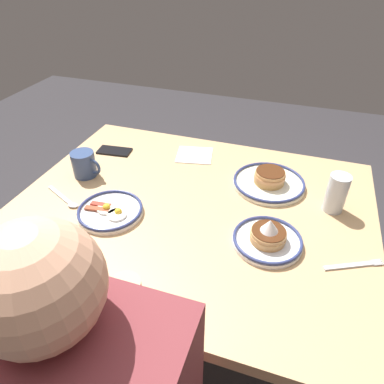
{
  "coord_description": "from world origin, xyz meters",
  "views": [
    {
      "loc": [
        -0.31,
        0.91,
        1.51
      ],
      "look_at": [
        0.01,
        -0.04,
        0.78
      ],
      "focal_mm": 32.66,
      "sensor_mm": 36.0,
      "label": 1
    }
  ],
  "objects_px": {
    "paper_napkin": "(194,155)",
    "plate_center_pancakes": "(268,238)",
    "plate_far_companion": "(110,211)",
    "fork_near": "(354,265)",
    "cell_phone": "(114,151)",
    "drinking_glass": "(336,195)",
    "tea_spoon": "(66,200)",
    "plate_near_main": "(269,181)",
    "coffee_mug": "(84,164)"
  },
  "relations": [
    {
      "from": "paper_napkin",
      "to": "plate_center_pancakes",
      "type": "bearing_deg",
      "value": 130.87
    },
    {
      "from": "plate_far_companion",
      "to": "paper_napkin",
      "type": "relative_size",
      "value": 1.48
    },
    {
      "from": "plate_far_companion",
      "to": "fork_near",
      "type": "height_order",
      "value": "plate_far_companion"
    },
    {
      "from": "plate_center_pancakes",
      "to": "cell_phone",
      "type": "height_order",
      "value": "plate_center_pancakes"
    },
    {
      "from": "cell_phone",
      "to": "paper_napkin",
      "type": "height_order",
      "value": "cell_phone"
    },
    {
      "from": "plate_center_pancakes",
      "to": "drinking_glass",
      "type": "xyz_separation_m",
      "value": [
        -0.19,
        -0.24,
        0.04
      ]
    },
    {
      "from": "plate_center_pancakes",
      "to": "cell_phone",
      "type": "distance_m",
      "value": 0.81
    },
    {
      "from": "paper_napkin",
      "to": "tea_spoon",
      "type": "xyz_separation_m",
      "value": [
        0.33,
        0.45,
        0.0
      ]
    },
    {
      "from": "plate_near_main",
      "to": "tea_spoon",
      "type": "distance_m",
      "value": 0.75
    },
    {
      "from": "paper_napkin",
      "to": "plate_far_companion",
      "type": "bearing_deg",
      "value": 72.37
    },
    {
      "from": "plate_far_companion",
      "to": "tea_spoon",
      "type": "height_order",
      "value": "plate_far_companion"
    },
    {
      "from": "cell_phone",
      "to": "paper_napkin",
      "type": "relative_size",
      "value": 0.96
    },
    {
      "from": "cell_phone",
      "to": "tea_spoon",
      "type": "xyz_separation_m",
      "value": [
        -0.01,
        0.37,
        0.0
      ]
    },
    {
      "from": "plate_center_pancakes",
      "to": "plate_far_companion",
      "type": "relative_size",
      "value": 0.97
    },
    {
      "from": "drinking_glass",
      "to": "tea_spoon",
      "type": "height_order",
      "value": "drinking_glass"
    },
    {
      "from": "plate_near_main",
      "to": "tea_spoon",
      "type": "xyz_separation_m",
      "value": [
        0.67,
        0.33,
        -0.02
      ]
    },
    {
      "from": "paper_napkin",
      "to": "tea_spoon",
      "type": "height_order",
      "value": "tea_spoon"
    },
    {
      "from": "plate_near_main",
      "to": "tea_spoon",
      "type": "height_order",
      "value": "plate_near_main"
    },
    {
      "from": "tea_spoon",
      "to": "plate_far_companion",
      "type": "bearing_deg",
      "value": 176.0
    },
    {
      "from": "plate_near_main",
      "to": "cell_phone",
      "type": "distance_m",
      "value": 0.68
    },
    {
      "from": "cell_phone",
      "to": "tea_spoon",
      "type": "height_order",
      "value": "tea_spoon"
    },
    {
      "from": "fork_near",
      "to": "paper_napkin",
      "type": "bearing_deg",
      "value": -35.62
    },
    {
      "from": "plate_far_companion",
      "to": "coffee_mug",
      "type": "bearing_deg",
      "value": -41.1
    },
    {
      "from": "plate_near_main",
      "to": "tea_spoon",
      "type": "relative_size",
      "value": 1.55
    },
    {
      "from": "plate_center_pancakes",
      "to": "coffee_mug",
      "type": "bearing_deg",
      "value": -11.95
    },
    {
      "from": "plate_center_pancakes",
      "to": "tea_spoon",
      "type": "height_order",
      "value": "plate_center_pancakes"
    },
    {
      "from": "coffee_mug",
      "to": "plate_near_main",
      "type": "bearing_deg",
      "value": -167.2
    },
    {
      "from": "coffee_mug",
      "to": "fork_near",
      "type": "relative_size",
      "value": 0.74
    },
    {
      "from": "plate_near_main",
      "to": "drinking_glass",
      "type": "distance_m",
      "value": 0.25
    },
    {
      "from": "plate_center_pancakes",
      "to": "fork_near",
      "type": "bearing_deg",
      "value": 177.03
    },
    {
      "from": "plate_far_companion",
      "to": "drinking_glass",
      "type": "distance_m",
      "value": 0.77
    },
    {
      "from": "paper_napkin",
      "to": "cell_phone",
      "type": "bearing_deg",
      "value": 13.29
    },
    {
      "from": "plate_far_companion",
      "to": "plate_center_pancakes",
      "type": "bearing_deg",
      "value": -177.06
    },
    {
      "from": "coffee_mug",
      "to": "plate_center_pancakes",
      "type": "bearing_deg",
      "value": 168.05
    },
    {
      "from": "plate_near_main",
      "to": "plate_center_pancakes",
      "type": "xyz_separation_m",
      "value": [
        -0.04,
        0.31,
        0.0
      ]
    },
    {
      "from": "coffee_mug",
      "to": "drinking_glass",
      "type": "bearing_deg",
      "value": -174.89
    },
    {
      "from": "plate_far_companion",
      "to": "paper_napkin",
      "type": "xyz_separation_m",
      "value": [
        -0.15,
        -0.47,
        -0.01
      ]
    },
    {
      "from": "plate_far_companion",
      "to": "tea_spoon",
      "type": "xyz_separation_m",
      "value": [
        0.19,
        -0.01,
        -0.01
      ]
    },
    {
      "from": "drinking_glass",
      "to": "fork_near",
      "type": "relative_size",
      "value": 0.82
    },
    {
      "from": "plate_near_main",
      "to": "fork_near",
      "type": "relative_size",
      "value": 1.61
    },
    {
      "from": "paper_napkin",
      "to": "drinking_glass",
      "type": "bearing_deg",
      "value": 160.6
    },
    {
      "from": "plate_center_pancakes",
      "to": "tea_spoon",
      "type": "distance_m",
      "value": 0.71
    },
    {
      "from": "plate_far_companion",
      "to": "drinking_glass",
      "type": "bearing_deg",
      "value": -159.61
    },
    {
      "from": "coffee_mug",
      "to": "cell_phone",
      "type": "relative_size",
      "value": 0.86
    },
    {
      "from": "cell_phone",
      "to": "tea_spoon",
      "type": "distance_m",
      "value": 0.37
    },
    {
      "from": "drinking_glass",
      "to": "tea_spoon",
      "type": "bearing_deg",
      "value": 15.67
    },
    {
      "from": "cell_phone",
      "to": "tea_spoon",
      "type": "bearing_deg",
      "value": 85.45
    },
    {
      "from": "plate_center_pancakes",
      "to": "drinking_glass",
      "type": "height_order",
      "value": "drinking_glass"
    },
    {
      "from": "cell_phone",
      "to": "fork_near",
      "type": "xyz_separation_m",
      "value": [
        -0.98,
        0.37,
        -0.0
      ]
    },
    {
      "from": "paper_napkin",
      "to": "coffee_mug",
      "type": "bearing_deg",
      "value": 38.28
    }
  ]
}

